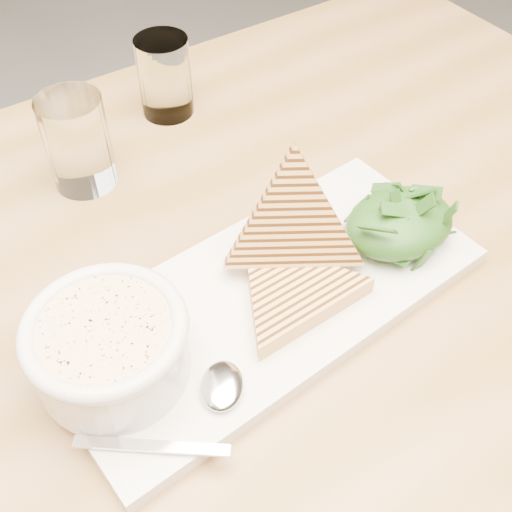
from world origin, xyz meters
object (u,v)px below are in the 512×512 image
platter (267,299)px  soup_bowl (111,352)px  glass_near (78,142)px  table_top (235,275)px  glass_far (165,77)px

platter → soup_bowl: soup_bowl is taller
platter → glass_near: glass_near is taller
table_top → glass_near: glass_near is taller
platter → soup_bowl: 0.16m
glass_far → glass_near: bearing=-153.5°
table_top → glass_near: (-0.08, 0.20, 0.07)m
platter → glass_near: 0.28m
glass_near → table_top: bearing=-68.8°
glass_far → table_top: bearing=-103.5°
table_top → platter: size_ratio=2.85×
platter → soup_bowl: bearing=179.8°
table_top → platter: bearing=-91.8°
soup_bowl → platter: bearing=-0.2°
table_top → soup_bowl: size_ratio=9.16×
table_top → platter: platter is taller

